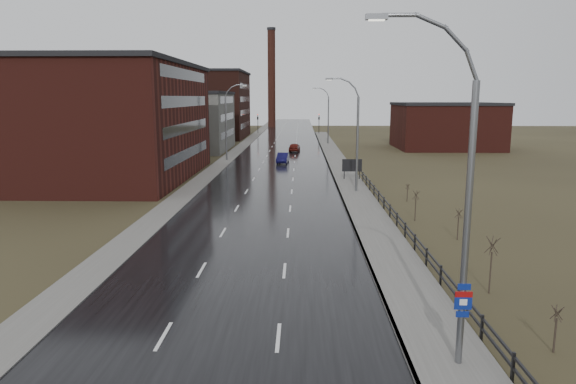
{
  "coord_description": "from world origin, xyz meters",
  "views": [
    {
      "loc": [
        3.14,
        -14.98,
        9.46
      ],
      "look_at": [
        2.3,
        19.92,
        3.0
      ],
      "focal_mm": 32.0,
      "sensor_mm": 36.0,
      "label": 1
    }
  ],
  "objects_px": {
    "car_near": "(283,158)",
    "car_far": "(294,147)",
    "billboard": "(352,166)",
    "streetlight_main": "(459,200)"
  },
  "relations": [
    {
      "from": "streetlight_main",
      "to": "billboard",
      "type": "distance_m",
      "value": 41.9
    },
    {
      "from": "streetlight_main",
      "to": "billboard",
      "type": "bearing_deg",
      "value": 89.14
    },
    {
      "from": "car_near",
      "to": "car_far",
      "type": "xyz_separation_m",
      "value": [
        1.5,
        15.89,
        0.03
      ]
    },
    {
      "from": "streetlight_main",
      "to": "billboard",
      "type": "xyz_separation_m",
      "value": [
        0.63,
        41.67,
        -4.37
      ]
    },
    {
      "from": "billboard",
      "to": "car_near",
      "type": "bearing_deg",
      "value": 118.61
    },
    {
      "from": "streetlight_main",
      "to": "billboard",
      "type": "relative_size",
      "value": 4.88
    },
    {
      "from": "billboard",
      "to": "car_near",
      "type": "distance_m",
      "value": 17.76
    },
    {
      "from": "car_near",
      "to": "car_far",
      "type": "distance_m",
      "value": 15.96
    },
    {
      "from": "streetlight_main",
      "to": "billboard",
      "type": "height_order",
      "value": "streetlight_main"
    },
    {
      "from": "streetlight_main",
      "to": "car_near",
      "type": "relative_size",
      "value": 2.73
    }
  ]
}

